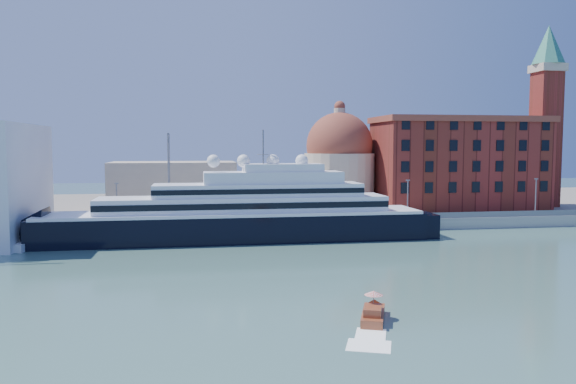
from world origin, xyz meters
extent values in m
plane|color=#335850|center=(0.00, 0.00, 0.00)|extent=(400.00, 400.00, 0.00)
cube|color=gray|center=(0.00, 34.00, 1.25)|extent=(180.00, 10.00, 2.50)
cube|color=slate|center=(0.00, 75.00, 1.00)|extent=(260.00, 72.00, 2.00)
cube|color=slate|center=(0.00, 29.50, 3.10)|extent=(180.00, 0.10, 1.20)
cube|color=black|center=(-7.66, 23.00, 2.05)|extent=(72.64, 11.18, 6.05)
cone|color=black|center=(-45.84, 23.00, 2.05)|extent=(9.31, 11.18, 11.18)
cube|color=black|center=(28.66, 23.00, 1.86)|extent=(5.59, 10.24, 5.59)
cube|color=white|center=(-7.66, 23.00, 5.31)|extent=(70.78, 11.36, 0.56)
cube|color=white|center=(-5.80, 23.00, 6.99)|extent=(54.02, 9.31, 2.79)
cube|color=black|center=(-5.80, 18.34, 6.99)|extent=(54.02, 0.15, 1.12)
cube|color=white|center=(-3.00, 23.00, 9.59)|extent=(39.12, 8.38, 2.42)
cube|color=white|center=(-0.21, 23.00, 11.92)|extent=(26.08, 7.45, 2.24)
cube|color=white|center=(1.65, 23.00, 13.78)|extent=(14.90, 6.52, 1.49)
cylinder|color=slate|center=(-2.07, 23.00, 17.70)|extent=(0.28, 0.28, 6.52)
sphere|color=white|center=(-11.38, 23.00, 15.09)|extent=(2.42, 2.42, 2.42)
sphere|color=white|center=(-5.80, 23.00, 15.09)|extent=(2.42, 2.42, 2.42)
sphere|color=white|center=(-0.21, 23.00, 15.09)|extent=(2.42, 2.42, 2.42)
sphere|color=white|center=(5.38, 23.00, 15.09)|extent=(2.42, 2.42, 2.42)
cube|color=white|center=(-47.03, 19.14, 1.87)|extent=(4.41, 3.34, 1.18)
cube|color=maroon|center=(2.97, -28.20, 0.38)|extent=(4.38, 6.89, 1.09)
cube|color=maroon|center=(2.58, -29.22, 1.31)|extent=(2.60, 3.17, 0.87)
cylinder|color=slate|center=(3.17, -27.69, 1.74)|extent=(0.07, 0.07, 1.74)
cone|color=red|center=(3.17, -27.69, 2.72)|extent=(1.96, 1.96, 0.44)
cube|color=maroon|center=(52.00, 52.00, 13.00)|extent=(42.00, 18.00, 22.00)
cube|color=brown|center=(52.00, 52.00, 24.50)|extent=(43.00, 19.00, 1.50)
cube|color=maroon|center=(76.00, 52.00, 19.50)|extent=(6.00, 6.00, 35.00)
cube|color=beige|center=(76.00, 52.00, 38.00)|extent=(7.00, 7.00, 2.00)
cone|color=#397F69|center=(76.00, 52.00, 44.00)|extent=(8.40, 8.40, 10.00)
cylinder|color=beige|center=(22.00, 58.00, 9.00)|extent=(18.00, 18.00, 14.00)
sphere|color=brown|center=(22.00, 58.00, 18.00)|extent=(17.00, 17.00, 17.00)
cylinder|color=beige|center=(22.00, 58.00, 26.00)|extent=(3.00, 3.00, 3.00)
cube|color=beige|center=(8.00, 56.00, 7.00)|extent=(18.00, 14.00, 10.00)
cube|color=beige|center=(-20.00, 58.00, 8.00)|extent=(30.00, 16.00, 12.00)
cylinder|color=slate|center=(-30.00, 31.00, 6.50)|extent=(0.24, 0.24, 8.00)
cube|color=slate|center=(-30.00, 31.00, 10.60)|extent=(0.80, 0.30, 0.25)
cylinder|color=slate|center=(0.00, 31.00, 6.50)|extent=(0.24, 0.24, 8.00)
cube|color=slate|center=(0.00, 31.00, 10.60)|extent=(0.80, 0.30, 0.25)
cylinder|color=slate|center=(30.00, 31.00, 6.50)|extent=(0.24, 0.24, 8.00)
cube|color=slate|center=(30.00, 31.00, 10.60)|extent=(0.80, 0.30, 0.25)
cylinder|color=slate|center=(60.00, 31.00, 6.50)|extent=(0.24, 0.24, 8.00)
cube|color=slate|center=(60.00, 31.00, 10.60)|extent=(0.80, 0.30, 0.25)
cylinder|color=slate|center=(-20.00, 33.00, 11.50)|extent=(0.50, 0.50, 18.00)
camera|label=1|loc=(-15.04, -82.40, 17.90)|focal=35.00mm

